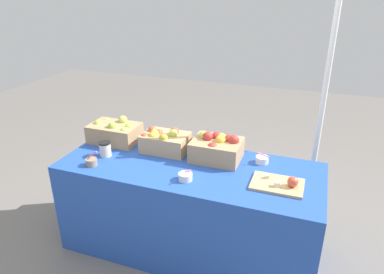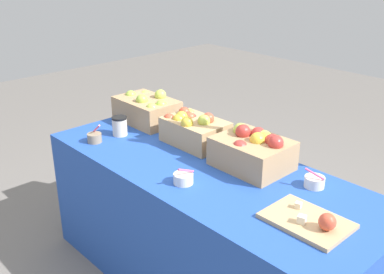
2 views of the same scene
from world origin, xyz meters
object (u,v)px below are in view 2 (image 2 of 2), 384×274
at_px(sample_bowl_mid, 183,178).
at_px(coffee_cup, 120,126).
at_px(apple_crate_left, 147,109).
at_px(sample_bowl_near, 95,138).
at_px(apple_crate_right, 253,150).
at_px(apple_crate_middle, 194,129).
at_px(cutting_board_front, 310,221).
at_px(sample_bowl_far, 314,182).

distance_m(sample_bowl_mid, coffee_cup, 0.72).
xyz_separation_m(apple_crate_left, sample_bowl_near, (0.06, -0.43, -0.06)).
xyz_separation_m(apple_crate_left, apple_crate_right, (0.89, -0.01, 0.01)).
distance_m(apple_crate_middle, apple_crate_right, 0.43).
bearing_deg(apple_crate_middle, sample_bowl_mid, -48.94).
relative_size(apple_crate_left, apple_crate_middle, 1.12).
bearing_deg(sample_bowl_near, cutting_board_front, 7.68).
bearing_deg(coffee_cup, sample_bowl_far, 14.39).
relative_size(apple_crate_right, sample_bowl_near, 3.15).
bearing_deg(apple_crate_right, coffee_cup, -162.99).
relative_size(sample_bowl_far, coffee_cup, 0.88).
bearing_deg(cutting_board_front, apple_crate_right, 154.39).
bearing_deg(cutting_board_front, sample_bowl_mid, -167.19).
xyz_separation_m(apple_crate_right, coffee_cup, (-0.81, -0.25, -0.04)).
xyz_separation_m(apple_crate_middle, sample_bowl_near, (-0.39, -0.41, -0.06)).
bearing_deg(apple_crate_right, sample_bowl_near, -153.11).
bearing_deg(sample_bowl_far, sample_bowl_near, -158.19).
height_order(cutting_board_front, sample_bowl_far, sample_bowl_far).
height_order(apple_crate_middle, apple_crate_right, apple_crate_right).
height_order(apple_crate_middle, sample_bowl_far, apple_crate_middle).
xyz_separation_m(cutting_board_front, sample_bowl_far, (-0.17, 0.28, 0.01)).
height_order(apple_crate_middle, sample_bowl_mid, apple_crate_middle).
bearing_deg(coffee_cup, apple_crate_right, 17.01).
bearing_deg(apple_crate_right, apple_crate_middle, -178.72).
distance_m(sample_bowl_near, sample_bowl_mid, 0.72).
xyz_separation_m(apple_crate_middle, cutting_board_front, (0.93, -0.23, -0.07)).
xyz_separation_m(sample_bowl_near, coffee_cup, (0.01, 0.17, 0.03)).
height_order(sample_bowl_near, coffee_cup, sample_bowl_near).
bearing_deg(coffee_cup, cutting_board_front, 0.42).
xyz_separation_m(apple_crate_right, sample_bowl_near, (-0.82, -0.42, -0.06)).
bearing_deg(sample_bowl_mid, sample_bowl_far, 43.75).
bearing_deg(sample_bowl_far, apple_crate_left, -178.41).
distance_m(apple_crate_right, cutting_board_front, 0.56).
bearing_deg(sample_bowl_near, coffee_cup, 86.77).
bearing_deg(sample_bowl_mid, cutting_board_front, 12.81).
distance_m(apple_crate_left, apple_crate_right, 0.89).
height_order(cutting_board_front, sample_bowl_near, sample_bowl_near).
xyz_separation_m(sample_bowl_mid, coffee_cup, (-0.71, 0.13, 0.03)).
relative_size(sample_bowl_near, sample_bowl_mid, 1.17).
xyz_separation_m(apple_crate_middle, apple_crate_right, (0.43, 0.01, 0.01)).
relative_size(apple_crate_left, apple_crate_right, 1.11).
distance_m(apple_crate_left, cutting_board_front, 1.41).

